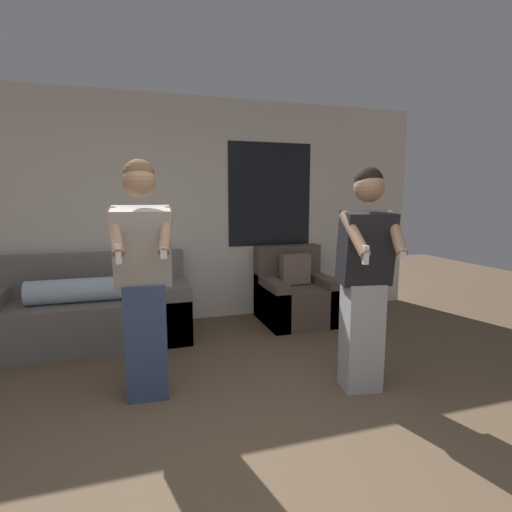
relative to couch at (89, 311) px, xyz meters
name	(u,v)px	position (x,y,z in m)	size (l,w,h in m)	color
ground_plane	(243,502)	(0.93, -2.68, -0.33)	(14.00, 14.00, 0.00)	brown
wall_back	(173,211)	(0.95, 0.48, 1.02)	(6.55, 0.07, 2.70)	silver
couch	(89,311)	(0.00, 0.00, 0.00)	(2.04, 0.89, 0.90)	slate
armchair	(295,296)	(2.36, 0.00, -0.01)	(0.84, 0.84, 0.91)	brown
person_left	(144,279)	(0.53, -1.43, 0.60)	(0.47, 0.51, 1.78)	#384770
person_right	(365,278)	(2.15, -1.80, 0.58)	(0.45, 0.52, 1.74)	#B2B2B7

